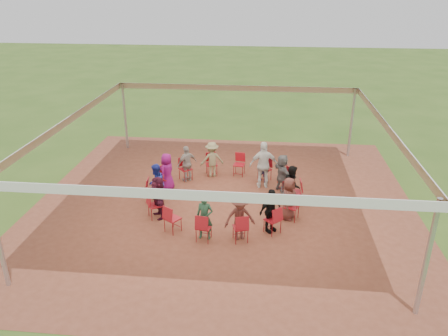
# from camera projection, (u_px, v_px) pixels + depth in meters

# --- Properties ---
(ground) EXTENTS (80.00, 80.00, 0.00)m
(ground) POSITION_uv_depth(u_px,v_px,m) (224.00, 203.00, 15.21)
(ground) COLOR #38571B
(ground) RESTS_ON ground
(dirt_patch) EXTENTS (13.00, 13.00, 0.00)m
(dirt_patch) POSITION_uv_depth(u_px,v_px,m) (224.00, 203.00, 15.21)
(dirt_patch) COLOR brown
(dirt_patch) RESTS_ON ground
(tent) EXTENTS (10.33, 10.33, 3.00)m
(tent) POSITION_uv_depth(u_px,v_px,m) (224.00, 139.00, 14.27)
(tent) COLOR #B2B2B7
(tent) RESTS_ON ground
(chair_0) EXTENTS (0.56, 0.55, 0.90)m
(chair_0) POSITION_uv_depth(u_px,v_px,m) (292.00, 207.00, 14.01)
(chair_0) COLOR #A9141F
(chair_0) RESTS_ON ground
(chair_1) EXTENTS (0.47, 0.45, 0.90)m
(chair_1) POSITION_uv_depth(u_px,v_px,m) (295.00, 192.00, 14.98)
(chair_1) COLOR #A9141F
(chair_1) RESTS_ON ground
(chair_2) EXTENTS (0.59, 0.58, 0.90)m
(chair_2) POSITION_uv_depth(u_px,v_px,m) (285.00, 179.00, 15.96)
(chair_2) COLOR #A9141F
(chair_2) RESTS_ON ground
(chair_3) EXTENTS (0.59, 0.60, 0.90)m
(chair_3) POSITION_uv_depth(u_px,v_px,m) (265.00, 170.00, 16.76)
(chair_3) COLOR #A9141F
(chair_3) RESTS_ON ground
(chair_4) EXTENTS (0.48, 0.50, 0.90)m
(chair_4) POSITION_uv_depth(u_px,v_px,m) (239.00, 165.00, 17.21)
(chair_4) COLOR #A9141F
(chair_4) RESTS_ON ground
(chair_5) EXTENTS (0.53, 0.55, 0.90)m
(chair_5) POSITION_uv_depth(u_px,v_px,m) (212.00, 164.00, 17.23)
(chair_5) COLOR #A9141F
(chair_5) RESTS_ON ground
(chair_6) EXTENTS (0.61, 0.61, 0.90)m
(chair_6) POSITION_uv_depth(u_px,v_px,m) (186.00, 169.00, 16.82)
(chair_6) COLOR #A9141F
(chair_6) RESTS_ON ground
(chair_7) EXTENTS (0.56, 0.55, 0.90)m
(chair_7) POSITION_uv_depth(u_px,v_px,m) (165.00, 178.00, 16.05)
(chair_7) COLOR #A9141F
(chair_7) RESTS_ON ground
(chair_8) EXTENTS (0.47, 0.45, 0.90)m
(chair_8) POSITION_uv_depth(u_px,v_px,m) (153.00, 191.00, 15.08)
(chair_8) COLOR #A9141F
(chair_8) RESTS_ON ground
(chair_9) EXTENTS (0.59, 0.58, 0.90)m
(chair_9) POSITION_uv_depth(u_px,v_px,m) (155.00, 205.00, 14.10)
(chair_9) COLOR #A9141F
(chair_9) RESTS_ON ground
(chair_10) EXTENTS (0.59, 0.60, 0.90)m
(chair_10) POSITION_uv_depth(u_px,v_px,m) (173.00, 219.00, 13.31)
(chair_10) COLOR #A9141F
(chair_10) RESTS_ON ground
(chair_11) EXTENTS (0.48, 0.50, 0.90)m
(chair_11) POSITION_uv_depth(u_px,v_px,m) (204.00, 227.00, 12.85)
(chair_11) COLOR #A9141F
(chair_11) RESTS_ON ground
(chair_12) EXTENTS (0.53, 0.55, 0.90)m
(chair_12) POSITION_uv_depth(u_px,v_px,m) (241.00, 227.00, 12.83)
(chair_12) COLOR #A9141F
(chair_12) RESTS_ON ground
(chair_13) EXTENTS (0.61, 0.61, 0.90)m
(chair_13) POSITION_uv_depth(u_px,v_px,m) (273.00, 220.00, 13.24)
(chair_13) COLOR #A9141F
(chair_13) RESTS_ON ground
(person_seated_0) EXTENTS (0.61, 0.79, 1.42)m
(person_seated_0) POSITION_uv_depth(u_px,v_px,m) (289.00, 199.00, 13.95)
(person_seated_0) COLOR brown
(person_seated_0) RESTS_ON ground
(person_seated_1) EXTENTS (0.45, 0.72, 1.42)m
(person_seated_1) POSITION_uv_depth(u_px,v_px,m) (292.00, 185.00, 14.88)
(person_seated_1) COLOR black
(person_seated_1) RESTS_ON ground
(person_seated_2) EXTENTS (1.09, 1.38, 1.42)m
(person_seated_2) POSITION_uv_depth(u_px,v_px,m) (282.00, 173.00, 15.81)
(person_seated_2) COLOR slate
(person_seated_2) RESTS_ON ground
(person_seated_3) EXTENTS (0.62, 0.57, 1.42)m
(person_seated_3) POSITION_uv_depth(u_px,v_px,m) (263.00, 164.00, 16.57)
(person_seated_3) COLOR #1C173D
(person_seated_3) RESTS_ON ground
(person_seated_4) EXTENTS (1.01, 0.71, 1.42)m
(person_seated_4) POSITION_uv_depth(u_px,v_px,m) (212.00, 159.00, 17.02)
(person_seated_4) COLOR #8D865B
(person_seated_4) RESTS_ON ground
(person_seated_5) EXTENTS (0.90, 0.88, 1.42)m
(person_seated_5) POSITION_uv_depth(u_px,v_px,m) (187.00, 164.00, 16.63)
(person_seated_5) COLOR #A59E94
(person_seated_5) RESTS_ON ground
(person_seated_6) EXTENTS (0.61, 0.79, 1.42)m
(person_seated_6) POSITION_uv_depth(u_px,v_px,m) (167.00, 172.00, 15.90)
(person_seated_6) COLOR #7F1163
(person_seated_6) RESTS_ON ground
(person_seated_7) EXTENTS (0.45, 0.72, 1.42)m
(person_seated_7) POSITION_uv_depth(u_px,v_px,m) (156.00, 184.00, 14.98)
(person_seated_7) COLOR #2431A1
(person_seated_7) RESTS_ON ground
(person_seated_8) EXTENTS (1.09, 1.38, 1.42)m
(person_seated_8) POSITION_uv_depth(u_px,v_px,m) (158.00, 197.00, 14.04)
(person_seated_8) COLOR #421123
(person_seated_8) RESTS_ON ground
(person_seated_9) EXTENTS (0.56, 0.41, 1.42)m
(person_seated_9) POSITION_uv_depth(u_px,v_px,m) (205.00, 217.00, 12.85)
(person_seated_9) COLOR #234831
(person_seated_9) RESTS_ON ground
(person_seated_10) EXTENTS (1.01, 0.71, 1.42)m
(person_seated_10) POSITION_uv_depth(u_px,v_px,m) (240.00, 218.00, 12.83)
(person_seated_10) COLOR brown
(person_seated_10) RESTS_ON ground
(person_seated_11) EXTENTS (0.90, 0.88, 1.42)m
(person_seated_11) POSITION_uv_depth(u_px,v_px,m) (270.00, 211.00, 13.22)
(person_seated_11) COLOR black
(person_seated_11) RESTS_ON ground
(standing_person) EXTENTS (1.10, 0.65, 1.79)m
(standing_person) POSITION_uv_depth(u_px,v_px,m) (264.00, 165.00, 16.03)
(standing_person) COLOR white
(standing_person) RESTS_ON ground
(cable_coil) EXTENTS (0.38, 0.38, 0.03)m
(cable_coil) POSITION_uv_depth(u_px,v_px,m) (217.00, 196.00, 15.62)
(cable_coil) COLOR black
(cable_coil) RESTS_ON ground
(laptop) EXTENTS (0.32, 0.35, 0.20)m
(laptop) POSITION_uv_depth(u_px,v_px,m) (284.00, 199.00, 14.05)
(laptop) COLOR #B7B7BC
(laptop) RESTS_ON ground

